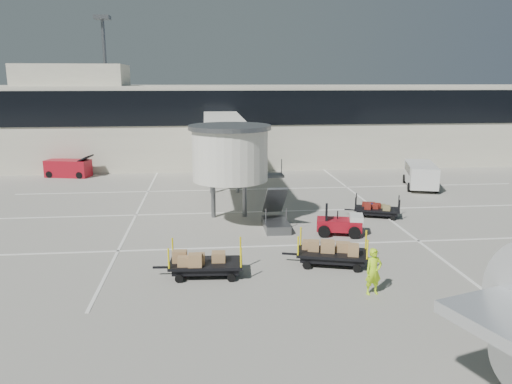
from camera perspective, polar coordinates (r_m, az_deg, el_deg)
The scene contains 11 objects.
ground at distance 24.98m, azimuth 7.13°, elevation -7.48°, with size 140.00×140.00×0.00m, color #A19E90.
lane_markings at distance 33.62m, azimuth 2.50°, elevation -2.06°, with size 40.00×30.00×0.02m.
terminal at distance 53.19m, azimuth -0.33°, elevation 7.90°, with size 64.00×12.11×15.20m.
jet_bridge at distance 35.38m, azimuth -3.45°, elevation 5.72°, with size 5.70×20.40×6.03m.
baggage_tug at distance 28.63m, azimuth 9.62°, elevation -3.64°, with size 2.76×2.12×1.67m.
suitcase_cart at distance 32.73m, azimuth 13.62°, elevation -1.97°, with size 3.50×2.24×1.35m.
box_cart_near at distance 23.95m, azimuth 8.76°, elevation -6.87°, with size 4.10×2.44×1.57m.
box_cart_far at distance 22.51m, azimuth -5.86°, elevation -8.13°, with size 4.02×1.79×1.56m.
ground_worker at distance 21.04m, azimuth 13.29°, elevation -8.83°, with size 0.71×0.47×1.95m, color #ACE317.
minivan at distance 42.59m, azimuth 18.28°, elevation 2.06°, with size 3.43×5.53×1.96m.
belt_loader at distance 48.08m, azimuth -20.64°, elevation 2.55°, with size 4.40×2.50×2.00m.
Camera 1 is at (-5.41, -22.82, 8.59)m, focal length 35.00 mm.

